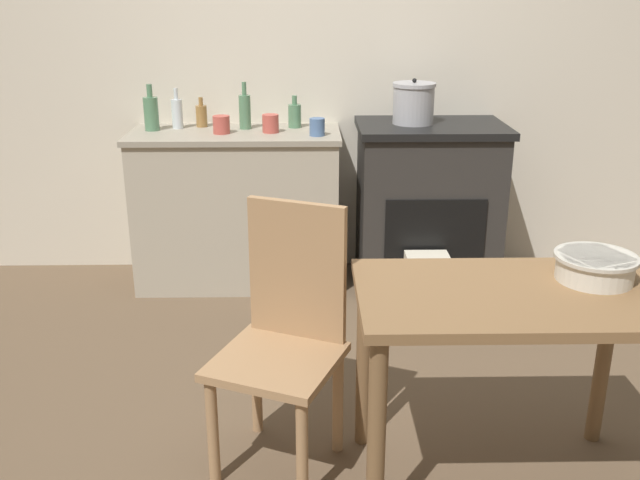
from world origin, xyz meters
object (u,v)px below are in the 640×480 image
(flour_sack, at_px, (426,282))
(stove, at_px, (427,204))
(bottle_left, at_px, (201,115))
(bottle_center, at_px, (245,111))
(chair, at_px, (285,334))
(cup_mid_right, at_px, (271,124))
(bottle_far_left, at_px, (151,113))
(work_table, at_px, (508,327))
(cup_center_right, at_px, (221,125))
(bottle_center_left, at_px, (177,113))
(mixing_bowl_large, at_px, (595,266))
(bottle_mid_left, at_px, (295,115))
(stock_pot, at_px, (413,103))
(cup_right, at_px, (317,127))

(flour_sack, bearing_deg, stove, 82.12)
(bottle_left, relative_size, bottle_center, 0.64)
(chair, height_order, cup_mid_right, cup_mid_right)
(chair, xyz_separation_m, bottle_far_left, (-0.77, 1.70, 0.49))
(stove, xyz_separation_m, work_table, (-0.04, -1.80, 0.13))
(cup_center_right, bearing_deg, bottle_center_left, 150.29)
(flour_sack, height_order, bottle_center, bottle_center)
(mixing_bowl_large, height_order, bottle_far_left, bottle_far_left)
(bottle_center_left, distance_m, cup_center_right, 0.30)
(chair, distance_m, bottle_far_left, 1.93)
(chair, xyz_separation_m, flour_sack, (0.71, 1.24, -0.34))
(flour_sack, height_order, bottle_far_left, bottle_far_left)
(bottle_center, bearing_deg, bottle_mid_left, 7.18)
(chair, relative_size, mixing_bowl_large, 3.53)
(stock_pot, relative_size, cup_center_right, 2.56)
(cup_mid_right, bearing_deg, bottle_center, 143.49)
(chair, xyz_separation_m, mixing_bowl_large, (1.01, -0.09, 0.28))
(bottle_far_left, relative_size, cup_right, 2.71)
(cup_center_right, bearing_deg, stock_pot, 2.06)
(bottle_far_left, relative_size, bottle_mid_left, 1.41)
(chair, distance_m, bottle_center, 1.82)
(cup_center_right, bearing_deg, bottle_left, 123.96)
(mixing_bowl_large, bearing_deg, cup_center_right, 129.48)
(stove, height_order, stock_pot, stock_pot)
(bottle_left, bearing_deg, cup_right, -22.55)
(chair, distance_m, stock_pot, 1.85)
(flour_sack, height_order, bottle_left, bottle_left)
(mixing_bowl_large, xyz_separation_m, bottle_far_left, (-1.78, 1.79, 0.20))
(chair, relative_size, stock_pot, 3.86)
(chair, bearing_deg, flour_sack, 83.25)
(bottle_mid_left, height_order, bottle_center, bottle_center)
(bottle_far_left, xyz_separation_m, cup_right, (0.91, -0.17, -0.05))
(bottle_center, xyz_separation_m, cup_right, (0.40, -0.20, -0.05))
(bottle_left, distance_m, bottle_center_left, 0.14)
(mixing_bowl_large, distance_m, cup_right, 1.85)
(flour_sack, relative_size, bottle_mid_left, 1.70)
(bottle_mid_left, bearing_deg, stove, -10.35)
(mixing_bowl_large, relative_size, bottle_center_left, 1.19)
(bottle_mid_left, bearing_deg, stock_pot, -11.16)
(flour_sack, distance_m, bottle_center, 1.36)
(stove, xyz_separation_m, mixing_bowl_large, (0.25, -1.72, 0.31))
(bottle_far_left, height_order, bottle_mid_left, bottle_far_left)
(cup_mid_right, bearing_deg, cup_center_right, -175.14)
(bottle_center_left, bearing_deg, cup_mid_right, -13.52)
(flour_sack, distance_m, bottle_center_left, 1.65)
(stove, xyz_separation_m, bottle_left, (-1.27, 0.17, 0.48))
(bottle_mid_left, height_order, cup_center_right, bottle_mid_left)
(cup_center_right, bearing_deg, bottle_far_left, 166.35)
(work_table, xyz_separation_m, flour_sack, (-0.01, 1.42, -0.44))
(bottle_center, bearing_deg, bottle_left, 165.05)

